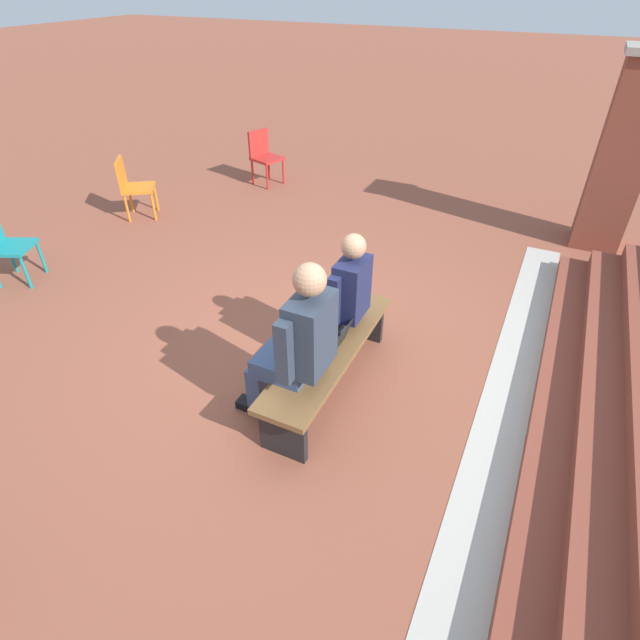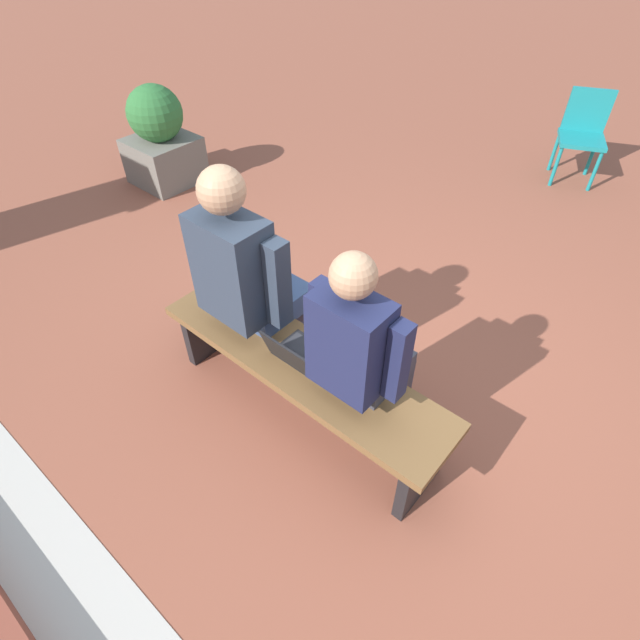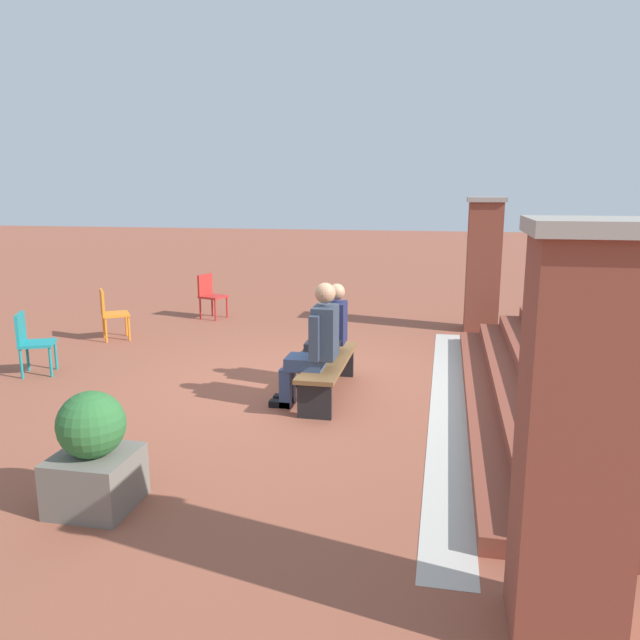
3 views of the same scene
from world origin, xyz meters
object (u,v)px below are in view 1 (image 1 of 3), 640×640
object	(u,v)px
person_student	(340,298)
plastic_chair_far_right	(264,154)
bench	(329,355)
plastic_chair_near_bench_right	(3,242)
person_adult	(297,343)
laptop	(331,342)
plastic_chair_mid_courtyard	(132,184)

from	to	relation	value
person_student	plastic_chair_far_right	distance (m)	4.80
bench	plastic_chair_near_bench_right	distance (m)	4.04
bench	person_adult	world-z (taller)	person_adult
person_student	plastic_chair_far_right	xyz separation A→B (m)	(-3.73, -3.01, -0.22)
plastic_chair_near_bench_right	plastic_chair_far_right	distance (m)	4.12
bench	plastic_chair_far_right	bearing A→B (deg)	-142.99
bench	person_student	size ratio (longest dim) A/B	1.37
bench	person_student	world-z (taller)	person_student
bench	laptop	world-z (taller)	laptop
laptop	plastic_chair_near_bench_right	size ratio (longest dim) A/B	0.38
laptop	plastic_chair_mid_courtyard	xyz separation A→B (m)	(-2.08, -4.04, -0.02)
plastic_chair_near_bench_right	plastic_chair_far_right	xyz separation A→B (m)	(-4.01, 0.97, 0.00)
bench	plastic_chair_mid_courtyard	size ratio (longest dim) A/B	2.14
bench	plastic_chair_far_right	distance (m)	5.11
person_adult	plastic_chair_near_bench_right	xyz separation A→B (m)	(-0.49, -3.97, -0.27)
person_student	laptop	size ratio (longest dim) A/B	4.10
laptop	plastic_chair_far_right	size ratio (longest dim) A/B	0.38
plastic_chair_mid_courtyard	plastic_chair_near_bench_right	bearing A→B (deg)	-0.33
laptop	plastic_chair_far_right	distance (m)	5.11
person_adult	laptop	world-z (taller)	person_adult
person_student	person_adult	size ratio (longest dim) A/B	0.91
laptop	plastic_chair_mid_courtyard	bearing A→B (deg)	-117.19
laptop	plastic_chair_near_bench_right	distance (m)	4.05
person_student	laptop	world-z (taller)	person_student
bench	laptop	xyz separation A→B (m)	(-0.00, 0.01, 0.15)
person_student	plastic_chair_near_bench_right	world-z (taller)	person_student
laptop	plastic_chair_mid_courtyard	distance (m)	4.54
laptop	bench	bearing A→B (deg)	-72.40
person_adult	plastic_chair_near_bench_right	bearing A→B (deg)	-97.04
person_adult	laptop	size ratio (longest dim) A/B	4.48
laptop	plastic_chair_far_right	world-z (taller)	plastic_chair_far_right
person_adult	plastic_chair_far_right	distance (m)	5.41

